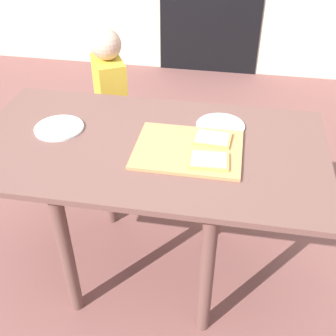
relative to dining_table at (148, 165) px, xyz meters
name	(u,v)px	position (x,y,z in m)	size (l,w,h in m)	color
ground_plane	(152,265)	(0.00, 0.00, -0.63)	(16.00, 16.00, 0.00)	brown
dining_table	(148,165)	(0.00, 0.00, 0.00)	(1.41, 0.76, 0.73)	brown
cutting_board	(188,149)	(0.17, -0.02, 0.11)	(0.41, 0.32, 0.01)	tan
pizza_slice_far_right	(212,139)	(0.25, 0.05, 0.13)	(0.15, 0.12, 0.01)	tan
pizza_slice_near_right	(209,160)	(0.25, -0.10, 0.13)	(0.15, 0.12, 0.01)	tan
plate_white_right	(220,126)	(0.27, 0.18, 0.11)	(0.20, 0.20, 0.01)	white
plate_white_left	(59,128)	(-0.39, 0.04, 0.11)	(0.20, 0.20, 0.01)	white
child_left	(112,105)	(-0.35, 0.62, -0.08)	(0.24, 0.28, 0.96)	navy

